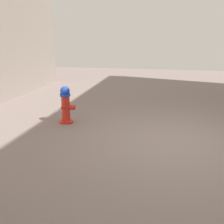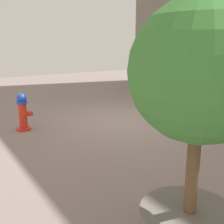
{
  "view_description": "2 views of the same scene",
  "coord_description": "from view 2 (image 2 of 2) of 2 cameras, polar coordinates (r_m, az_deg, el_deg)",
  "views": [
    {
      "loc": [
        0.26,
        5.08,
        2.02
      ],
      "look_at": [
        1.25,
        0.34,
        0.64
      ],
      "focal_mm": 43.78,
      "sensor_mm": 36.0,
      "label": 1
    },
    {
      "loc": [
        4.29,
        5.48,
        1.99
      ],
      "look_at": [
        0.79,
        0.3,
        0.41
      ],
      "focal_mm": 43.43,
      "sensor_mm": 36.0,
      "label": 2
    }
  ],
  "objects": [
    {
      "name": "fire_hydrant",
      "position": [
        6.65,
        -18.26,
        0.01
      ],
      "size": [
        0.39,
        0.42,
        0.88
      ],
      "color": "red",
      "rests_on": "ground_plane"
    },
    {
      "name": "ground_plane",
      "position": [
        7.23,
        3.85,
        -1.78
      ],
      "size": [
        23.4,
        23.4,
        0.0
      ],
      "primitive_type": "plane",
      "color": "gray"
    },
    {
      "name": "bench_near",
      "position": [
        8.93,
        12.45,
        4.17
      ],
      "size": [
        1.5,
        0.76,
        0.95
      ],
      "color": "brown",
      "rests_on": "ground_plane"
    },
    {
      "name": "planter_tree",
      "position": [
        2.25,
        17.44,
        -0.66
      ],
      "size": [
        1.13,
        1.13,
        2.35
      ],
      "color": "slate",
      "rests_on": "ground_plane"
    }
  ]
}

